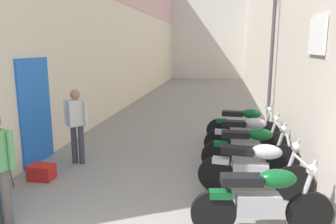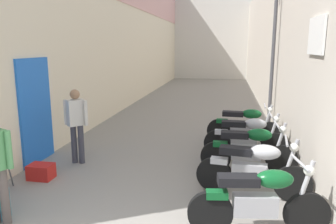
# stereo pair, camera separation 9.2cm
# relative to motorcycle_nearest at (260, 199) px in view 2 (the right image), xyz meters

# --- Properties ---
(ground_plane) EXTENTS (37.88, 37.88, 0.00)m
(ground_plane) POSITION_rel_motorcycle_nearest_xyz_m (-1.73, 7.57, -0.50)
(ground_plane) COLOR gray
(building_left) EXTENTS (0.45, 21.88, 7.19)m
(building_left) POSITION_rel_motorcycle_nearest_xyz_m (-4.60, 9.53, 3.13)
(building_left) COLOR beige
(building_left) RESTS_ON ground
(building_right) EXTENTS (0.45, 21.88, 5.34)m
(building_right) POSITION_rel_motorcycle_nearest_xyz_m (1.14, 9.57, 2.17)
(building_right) COLOR beige
(building_right) RESTS_ON ground
(building_far_end) EXTENTS (8.35, 2.00, 5.80)m
(building_far_end) POSITION_rel_motorcycle_nearest_xyz_m (-1.73, 21.51, 2.40)
(building_far_end) COLOR beige
(building_far_end) RESTS_ON ground
(motorcycle_nearest) EXTENTS (1.84, 0.58, 1.04)m
(motorcycle_nearest) POSITION_rel_motorcycle_nearest_xyz_m (0.00, 0.00, 0.00)
(motorcycle_nearest) COLOR black
(motorcycle_nearest) RESTS_ON ground
(motorcycle_second) EXTENTS (1.85, 0.58, 1.04)m
(motorcycle_second) POSITION_rel_motorcycle_nearest_xyz_m (0.00, 1.13, 0.00)
(motorcycle_second) COLOR black
(motorcycle_second) RESTS_ON ground
(motorcycle_third) EXTENTS (1.85, 0.58, 1.04)m
(motorcycle_third) POSITION_rel_motorcycle_nearest_xyz_m (0.00, 2.15, 0.00)
(motorcycle_third) COLOR black
(motorcycle_third) RESTS_ON ground
(motorcycle_fourth) EXTENTS (1.85, 0.58, 1.04)m
(motorcycle_fourth) POSITION_rel_motorcycle_nearest_xyz_m (0.00, 3.05, 0.00)
(motorcycle_fourth) COLOR black
(motorcycle_fourth) RESTS_ON ground
(motorcycle_fifth) EXTENTS (1.85, 0.58, 1.04)m
(motorcycle_fifth) POSITION_rel_motorcycle_nearest_xyz_m (0.00, 4.12, 0.00)
(motorcycle_fifth) COLOR black
(motorcycle_fifth) RESTS_ON ground
(pedestrian_mid_alley) EXTENTS (0.52, 0.38, 1.57)m
(pedestrian_mid_alley) POSITION_rel_motorcycle_nearest_xyz_m (-3.52, 2.09, 0.42)
(pedestrian_mid_alley) COLOR #383842
(pedestrian_mid_alley) RESTS_ON ground
(plastic_crate) EXTENTS (0.44, 0.32, 0.28)m
(plastic_crate) POSITION_rel_motorcycle_nearest_xyz_m (-3.83, 1.17, -0.36)
(plastic_crate) COLOR red
(plastic_crate) RESTS_ON ground
(umbrella_leaning) EXTENTS (0.20, 0.35, 0.97)m
(umbrella_leaning) POSITION_rel_motorcycle_nearest_xyz_m (-4.14, 0.61, 0.18)
(umbrella_leaning) COLOR #4C4C4C
(umbrella_leaning) RESTS_ON ground
(street_lamp) EXTENTS (0.79, 0.18, 4.88)m
(street_lamp) POSITION_rel_motorcycle_nearest_xyz_m (0.70, 5.67, 2.34)
(street_lamp) COLOR #47474C
(street_lamp) RESTS_ON ground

